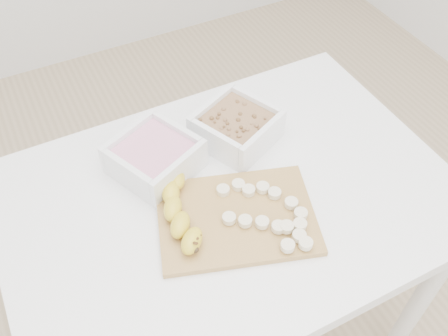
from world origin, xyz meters
name	(u,v)px	position (x,y,z in m)	size (l,w,h in m)	color
ground	(228,334)	(0.00, 0.00, 0.00)	(3.50, 3.50, 0.00)	#C6AD89
table	(230,220)	(0.00, 0.00, 0.65)	(1.00, 0.70, 0.75)	white
bowl_yogurt	(155,157)	(-0.12, 0.15, 0.79)	(0.23, 0.23, 0.08)	white
bowl_granola	(237,127)	(0.10, 0.15, 0.79)	(0.22, 0.22, 0.08)	white
cutting_board	(236,218)	(-0.02, -0.07, 0.76)	(0.33, 0.24, 0.01)	#B18A48
banana	(180,210)	(-0.12, -0.01, 0.78)	(0.06, 0.22, 0.04)	gold
banana_slices	(270,214)	(0.04, -0.10, 0.77)	(0.17, 0.23, 0.02)	beige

